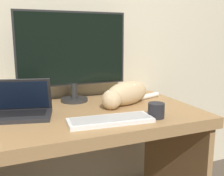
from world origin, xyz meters
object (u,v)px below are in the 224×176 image
cat (125,94)px  external_keyboard (110,120)px  monitor (73,53)px  laptop (21,109)px  coffee_mug (156,110)px

cat → external_keyboard: bearing=-146.2°
monitor → external_keyboard: 0.57m
laptop → external_keyboard: (0.40, -0.26, -0.03)m
external_keyboard → cat: 0.34m
laptop → monitor: bearing=46.8°
external_keyboard → coffee_mug: size_ratio=5.02×
laptop → cat: 0.60m
external_keyboard → coffee_mug: coffee_mug is taller
laptop → external_keyboard: 0.48m
cat → coffee_mug: size_ratio=5.67×
laptop → external_keyboard: bearing=-19.7°
cat → coffee_mug: bearing=-100.2°
cat → monitor: bearing=121.7°
monitor → external_keyboard: (0.06, -0.48, -0.30)m
monitor → coffee_mug: size_ratio=8.15×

